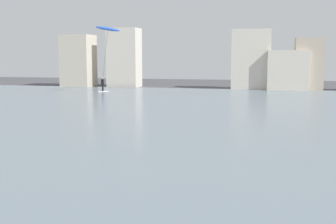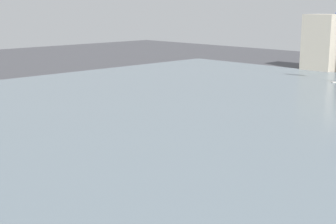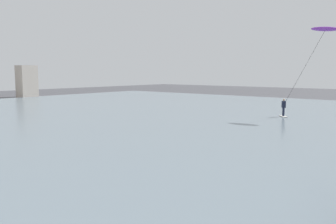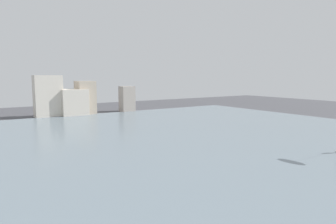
# 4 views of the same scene
# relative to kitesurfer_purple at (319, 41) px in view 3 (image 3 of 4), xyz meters

# --- Properties ---
(kitesurfer_purple) EXTENTS (2.99, 4.58, 8.25)m
(kitesurfer_purple) POSITION_rel_kitesurfer_purple_xyz_m (0.00, 0.00, 0.00)
(kitesurfer_purple) COLOR silver
(kitesurfer_purple) RESTS_ON water_bay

